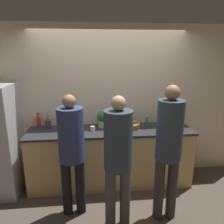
% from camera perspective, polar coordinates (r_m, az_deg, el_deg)
% --- Properties ---
extents(ground_plane, '(14.00, 14.00, 0.00)m').
position_cam_1_polar(ground_plane, '(3.64, 0.27, -20.88)').
color(ground_plane, '#4C4238').
extents(wall_back, '(5.20, 0.06, 2.60)m').
position_cam_1_polar(wall_back, '(3.74, -0.89, 2.14)').
color(wall_back, beige).
rests_on(wall_back, ground_plane).
extents(counter, '(2.64, 0.68, 0.95)m').
position_cam_1_polar(counter, '(3.71, -0.37, -11.49)').
color(counter, tan).
rests_on(counter, ground_plane).
extents(person_left, '(0.33, 0.33, 1.66)m').
position_cam_1_polar(person_left, '(2.88, -10.53, -8.98)').
color(person_left, black).
rests_on(person_left, ground_plane).
extents(person_center, '(0.33, 0.33, 1.69)m').
position_cam_1_polar(person_center, '(2.61, 1.60, -10.82)').
color(person_center, '#4C4742').
rests_on(person_center, ground_plane).
extents(person_right, '(0.32, 0.32, 1.79)m').
position_cam_1_polar(person_right, '(2.81, 14.58, -8.23)').
color(person_right, '#38332D').
rests_on(person_right, ground_plane).
extents(fruit_bowl, '(0.29, 0.29, 0.12)m').
position_cam_1_polar(fruit_bowl, '(3.59, 5.05, -3.49)').
color(fruit_bowl, brown).
rests_on(fruit_bowl, counter).
extents(utensil_crock, '(0.10, 0.10, 0.25)m').
position_cam_1_polar(utensil_crock, '(3.72, -16.35, -2.93)').
color(utensil_crock, '#3D424C').
rests_on(utensil_crock, counter).
extents(bottle_green, '(0.06, 0.06, 0.19)m').
position_cam_1_polar(bottle_green, '(3.59, 9.06, -3.13)').
color(bottle_green, '#236033').
rests_on(bottle_green, counter).
extents(bottle_amber, '(0.05, 0.05, 0.17)m').
position_cam_1_polar(bottle_amber, '(3.72, 17.23, -3.08)').
color(bottle_amber, brown).
rests_on(bottle_amber, counter).
extents(bottle_red, '(0.07, 0.07, 0.24)m').
position_cam_1_polar(bottle_red, '(3.80, -18.64, -2.39)').
color(bottle_red, red).
rests_on(bottle_red, counter).
extents(cup_white, '(0.07, 0.07, 0.08)m').
position_cam_1_polar(cup_white, '(3.46, -5.09, -4.31)').
color(cup_white, white).
rests_on(cup_white, counter).
extents(potted_plant, '(0.17, 0.17, 0.26)m').
position_cam_1_polar(potted_plant, '(3.60, -2.63, -1.72)').
color(potted_plant, beige).
rests_on(potted_plant, counter).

